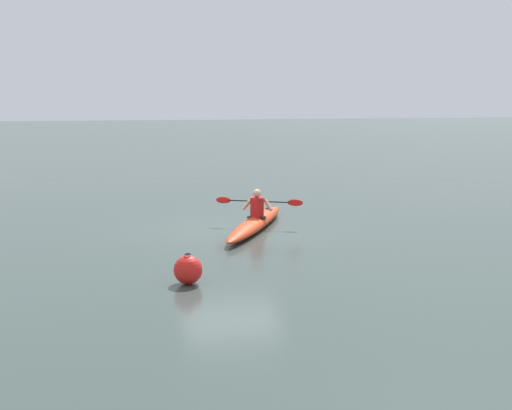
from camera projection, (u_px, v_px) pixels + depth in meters
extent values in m
plane|color=#384742|center=(231.00, 229.00, 17.74)|extent=(160.00, 160.00, 0.00)
ellipsoid|color=red|center=(256.00, 223.00, 17.75)|extent=(2.79, 4.76, 0.30)
torus|color=black|center=(257.00, 217.00, 17.83)|extent=(0.68, 0.68, 0.04)
cylinder|color=black|center=(269.00, 208.00, 19.18)|extent=(0.18, 0.18, 0.02)
cylinder|color=red|center=(257.00, 207.00, 17.83)|extent=(0.35, 0.35, 0.48)
sphere|color=tan|center=(257.00, 193.00, 17.78)|extent=(0.21, 0.21, 0.21)
cylinder|color=black|center=(259.00, 201.00, 18.00)|extent=(1.71, 0.89, 0.03)
ellipsoid|color=red|center=(223.00, 200.00, 18.23)|extent=(0.37, 0.22, 0.17)
ellipsoid|color=red|center=(295.00, 203.00, 17.78)|extent=(0.37, 0.22, 0.17)
cylinder|color=tan|center=(247.00, 204.00, 17.96)|extent=(0.32, 0.14, 0.34)
cylinder|color=tan|center=(268.00, 205.00, 17.83)|extent=(0.23, 0.28, 0.34)
sphere|color=red|center=(188.00, 270.00, 12.54)|extent=(0.52, 0.52, 0.52)
torus|color=#333338|center=(188.00, 254.00, 12.50)|extent=(0.12, 0.12, 0.02)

